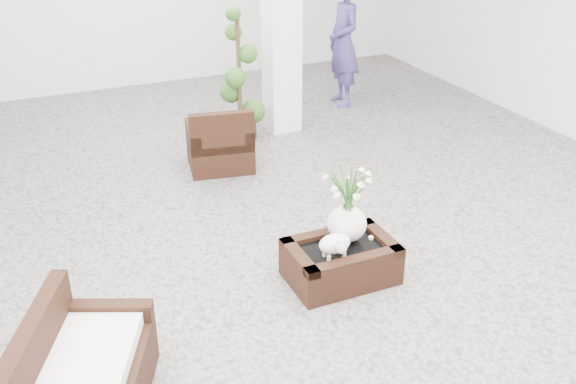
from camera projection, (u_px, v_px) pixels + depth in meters
name	position (u px, v px, depth m)	size (l,w,h in m)	color
ground	(284.00, 247.00, 6.15)	(11.00, 11.00, 0.00)	gray
coffee_table	(341.00, 263.00, 5.61)	(0.90, 0.60, 0.31)	black
sheep_figurine	(335.00, 246.00, 5.37)	(0.28, 0.23, 0.21)	white
planter_narcissus	(348.00, 198.00, 5.48)	(0.44, 0.44, 0.80)	white
tealight	(371.00, 237.00, 5.66)	(0.04, 0.04, 0.03)	white
armchair	(219.00, 136.00, 7.60)	(0.72, 0.69, 0.77)	black
loveseat	(80.00, 384.00, 4.01)	(1.40, 0.67, 0.75)	black
topiary	(239.00, 75.00, 8.19)	(0.44, 0.44, 1.67)	#294E19
shopper	(343.00, 43.00, 9.35)	(0.66, 0.44, 1.82)	#403475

